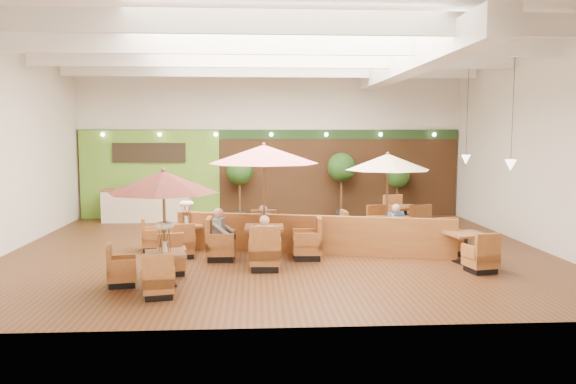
{
  "coord_description": "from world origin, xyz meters",
  "views": [
    {
      "loc": [
        -0.59,
        -14.68,
        3.1
      ],
      "look_at": [
        0.3,
        0.5,
        1.5
      ],
      "focal_mm": 35.0,
      "sensor_mm": 36.0,
      "label": 1
    }
  ],
  "objects": [
    {
      "name": "topiary_0",
      "position": [
        -1.14,
        5.3,
        1.66
      ],
      "size": [
        0.96,
        0.96,
        2.23
      ],
      "color": "black",
      "rests_on": "ground"
    },
    {
      "name": "diner_3",
      "position": [
        3.09,
        -0.23,
        0.75
      ],
      "size": [
        0.42,
        0.37,
        0.79
      ],
      "rotation": [
        0.0,
        0.0,
        0.22
      ],
      "color": "#2554A2",
      "rests_on": "ground"
    },
    {
      "name": "table_4",
      "position": [
        4.42,
        -1.75,
        0.35
      ],
      "size": [
        0.98,
        2.56,
        0.93
      ],
      "rotation": [
        0.0,
        0.0,
        0.2
      ],
      "color": "brown",
      "rests_on": "ground"
    },
    {
      "name": "diner_4",
      "position": [
        3.09,
        -0.23,
        0.75
      ],
      "size": [
        0.42,
        0.37,
        0.78
      ],
      "rotation": [
        0.0,
        0.0,
        0.24
      ],
      "color": "white",
      "rests_on": "ground"
    },
    {
      "name": "topiary_2",
      "position": [
        4.56,
        5.3,
        1.48
      ],
      "size": [
        0.85,
        0.85,
        1.99
      ],
      "color": "black",
      "rests_on": "ground"
    },
    {
      "name": "table_3",
      "position": [
        -2.64,
        0.1,
        0.44
      ],
      "size": [
        1.69,
        2.46,
        1.48
      ],
      "rotation": [
        0.0,
        0.0,
        0.19
      ],
      "color": "brown",
      "rests_on": "ground"
    },
    {
      "name": "topiary_1",
      "position": [
        2.51,
        5.3,
        1.79
      ],
      "size": [
        1.03,
        1.03,
        2.4
      ],
      "color": "black",
      "rests_on": "ground"
    },
    {
      "name": "table_5",
      "position": [
        4.09,
        2.41,
        0.4
      ],
      "size": [
        1.16,
        2.94,
        1.05
      ],
      "rotation": [
        0.0,
        0.0,
        0.28
      ],
      "color": "brown",
      "rests_on": "ground"
    },
    {
      "name": "service_counter",
      "position": [
        -4.4,
        5.1,
        0.58
      ],
      "size": [
        3.0,
        0.75,
        1.18
      ],
      "color": "beige",
      "rests_on": "ground"
    },
    {
      "name": "table_0",
      "position": [
        -2.48,
        -3.34,
        1.73
      ],
      "size": [
        2.33,
        2.43,
        2.41
      ],
      "rotation": [
        0.0,
        0.0,
        0.21
      ],
      "color": "brown",
      "rests_on": "ground"
    },
    {
      "name": "diner_1",
      "position": [
        -0.38,
        -0.08,
        0.74
      ],
      "size": [
        0.38,
        0.31,
        0.76
      ],
      "rotation": [
        0.0,
        0.0,
        3.21
      ],
      "color": "#2554A2",
      "rests_on": "ground"
    },
    {
      "name": "diner_2",
      "position": [
        -1.43,
        -1.13,
        0.77
      ],
      "size": [
        0.38,
        0.44,
        0.83
      ],
      "rotation": [
        0.0,
        0.0,
        4.52
      ],
      "color": "slate",
      "rests_on": "ground"
    },
    {
      "name": "table_2",
      "position": [
        3.03,
        0.72,
        1.86
      ],
      "size": [
        2.47,
        2.55,
        2.58
      ],
      "rotation": [
        0.0,
        0.0,
        0.09
      ],
      "color": "brown",
      "rests_on": "ground"
    },
    {
      "name": "diner_0",
      "position": [
        -0.38,
        -2.19,
        0.76
      ],
      "size": [
        0.43,
        0.37,
        0.8
      ],
      "rotation": [
        0.0,
        0.0,
        -0.2
      ],
      "color": "white",
      "rests_on": "ground"
    },
    {
      "name": "table_1",
      "position": [
        -0.38,
        -1.13,
        1.94
      ],
      "size": [
        2.82,
        2.82,
        2.87
      ],
      "rotation": [
        0.0,
        0.0,
        -0.03
      ],
      "color": "brown",
      "rests_on": "ground"
    },
    {
      "name": "room",
      "position": [
        0.25,
        1.22,
        3.63
      ],
      "size": [
        14.04,
        14.0,
        5.52
      ],
      "color": "#381E0F",
      "rests_on": "ground"
    },
    {
      "name": "booth_divider",
      "position": [
        0.85,
        -0.52,
        0.5
      ],
      "size": [
        7.05,
        1.94,
        1.0
      ],
      "primitive_type": "cube",
      "rotation": [
        0.0,
        0.0,
        -0.25
      ],
      "color": "brown",
      "rests_on": "ground"
    }
  ]
}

